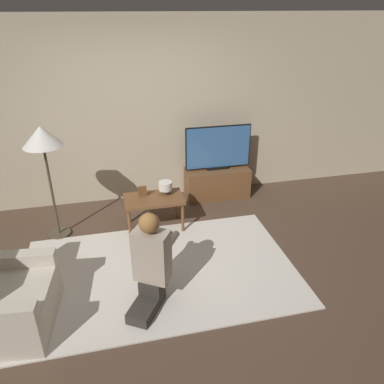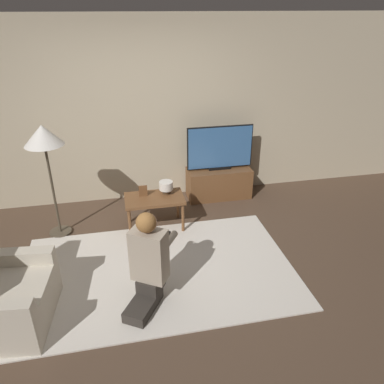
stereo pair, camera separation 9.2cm
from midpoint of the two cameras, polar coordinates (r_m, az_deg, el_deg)
ground_plane at (r=4.30m, az=-4.45°, el=-11.99°), size 10.00×10.00×0.00m
wall_back at (r=5.46m, az=-7.78°, el=11.81°), size 10.00×0.06×2.60m
rug at (r=4.29m, az=-4.45°, el=-11.91°), size 2.99×1.87×0.02m
tv_stand at (r=5.75m, az=4.55°, el=1.40°), size 0.96×0.40×0.46m
tv at (r=5.54m, az=4.75°, el=6.71°), size 0.98×0.08×0.66m
coffee_table at (r=4.88m, az=-5.21°, el=-1.42°), size 0.76×0.46×0.45m
floor_lamp at (r=4.68m, az=-21.11°, el=7.25°), size 0.45×0.45×1.45m
person_kneeling at (r=3.65m, az=-5.92°, el=-10.22°), size 0.64×0.82×0.99m
picture_frame at (r=4.87m, az=-6.94°, el=0.17°), size 0.11×0.01×0.15m
table_lamp at (r=4.90m, az=-3.44°, el=0.85°), size 0.18×0.18×0.17m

